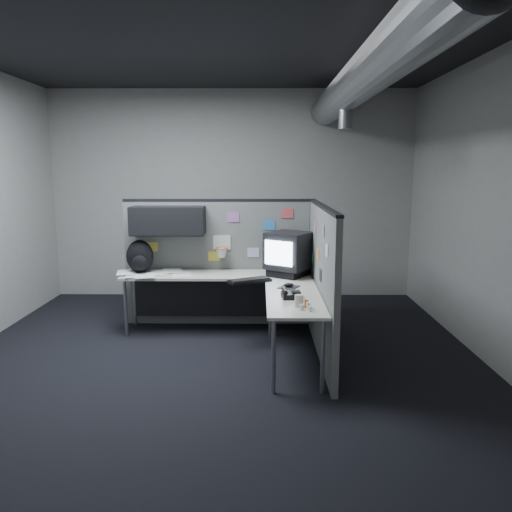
{
  "coord_description": "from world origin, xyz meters",
  "views": [
    {
      "loc": [
        0.44,
        -5.02,
        2.01
      ],
      "look_at": [
        0.39,
        0.35,
        1.07
      ],
      "focal_mm": 35.0,
      "sensor_mm": 36.0,
      "label": 1
    }
  ],
  "objects_px": {
    "desk": "(235,289)",
    "keyboard": "(249,281)",
    "monitor": "(289,253)",
    "phone": "(290,294)",
    "backpack": "(140,257)"
  },
  "relations": [
    {
      "from": "phone",
      "to": "backpack",
      "type": "distance_m",
      "value": 2.15
    },
    {
      "from": "keyboard",
      "to": "monitor",
      "type": "bearing_deg",
      "value": 55.78
    },
    {
      "from": "desk",
      "to": "keyboard",
      "type": "relative_size",
      "value": 4.46
    },
    {
      "from": "desk",
      "to": "backpack",
      "type": "bearing_deg",
      "value": 164.94
    },
    {
      "from": "monitor",
      "to": "keyboard",
      "type": "distance_m",
      "value": 0.65
    },
    {
      "from": "desk",
      "to": "keyboard",
      "type": "bearing_deg",
      "value": -46.51
    },
    {
      "from": "desk",
      "to": "monitor",
      "type": "distance_m",
      "value": 0.77
    },
    {
      "from": "desk",
      "to": "phone",
      "type": "relative_size",
      "value": 10.86
    },
    {
      "from": "desk",
      "to": "keyboard",
      "type": "height_order",
      "value": "keyboard"
    },
    {
      "from": "backpack",
      "to": "desk",
      "type": "bearing_deg",
      "value": -6.57
    },
    {
      "from": "keyboard",
      "to": "backpack",
      "type": "relative_size",
      "value": 1.26
    },
    {
      "from": "desk",
      "to": "backpack",
      "type": "distance_m",
      "value": 1.28
    },
    {
      "from": "monitor",
      "to": "backpack",
      "type": "bearing_deg",
      "value": 164.1
    },
    {
      "from": "monitor",
      "to": "keyboard",
      "type": "bearing_deg",
      "value": -153.12
    },
    {
      "from": "keyboard",
      "to": "phone",
      "type": "distance_m",
      "value": 0.81
    }
  ]
}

